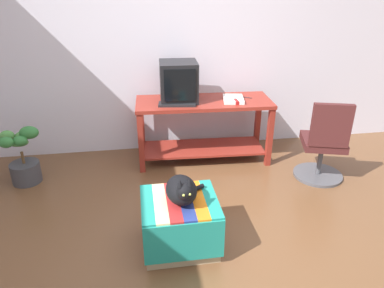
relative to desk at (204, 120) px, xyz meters
name	(u,v)px	position (x,y,z in m)	size (l,w,h in m)	color
ground_plane	(205,251)	(-0.28, -1.60, -0.49)	(14.00, 14.00, 0.00)	brown
back_wall	(174,42)	(-0.28, 0.45, 0.81)	(8.00, 0.10, 2.60)	silver
desk	(204,120)	(0.00, 0.00, 0.00)	(1.54, 0.64, 0.73)	maroon
tv_monitor	(179,82)	(-0.28, 0.04, 0.44)	(0.42, 0.41, 0.43)	black
keyboard	(177,104)	(-0.31, -0.11, 0.24)	(0.40, 0.15, 0.02)	black
book	(233,99)	(0.32, -0.06, 0.25)	(0.22, 0.29, 0.04)	white
ottoman_with_blanket	(180,223)	(-0.47, -1.49, -0.28)	(0.59, 0.55, 0.43)	tan
cat	(182,190)	(-0.45, -1.51, 0.04)	(0.34, 0.36, 0.26)	black
potted_plant	(24,159)	(-1.94, -0.24, -0.23)	(0.39, 0.37, 0.63)	#3D3D42
office_chair	(324,146)	(1.15, -0.67, -0.11)	(0.52, 0.52, 0.89)	#4C4C51
stapler	(236,102)	(0.33, -0.16, 0.25)	(0.04, 0.11, 0.04)	#A31E1E
pen	(246,97)	(0.50, 0.03, 0.23)	(0.01, 0.01, 0.14)	black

